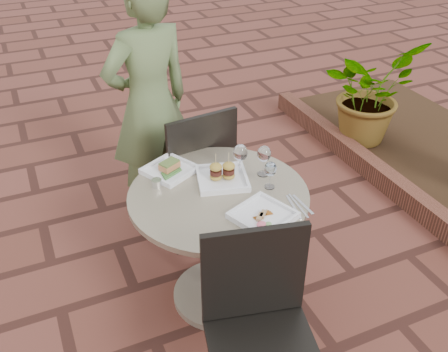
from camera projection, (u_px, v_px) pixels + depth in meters
name	position (u px, v px, depth m)	size (l,w,h in m)	color
ground	(200.00, 268.00, 3.06)	(60.00, 60.00, 0.00)	brown
cafe_table	(219.00, 231.00, 2.60)	(0.90, 0.90, 0.73)	gray
chair_far	(195.00, 165.00, 3.02)	(0.49, 0.49, 0.93)	black
chair_near	(259.00, 318.00, 2.04)	(0.53, 0.53, 0.93)	black
diner	(150.00, 105.00, 3.11)	(0.60, 0.39, 1.63)	#516537
plate_salmon	(170.00, 169.00, 2.62)	(0.31, 0.31, 0.06)	white
plate_sliders	(222.00, 176.00, 2.54)	(0.31, 0.31, 0.16)	white
plate_tuna	(263.00, 215.00, 2.29)	(0.32, 0.32, 0.03)	white
wine_glass_right	(270.00, 170.00, 2.45)	(0.06, 0.06, 0.15)	white
wine_glass_mid	(240.00, 154.00, 2.54)	(0.07, 0.07, 0.17)	white
wine_glass_far	(264.00, 155.00, 2.54)	(0.07, 0.07, 0.17)	white
steel_ramekin	(157.00, 183.00, 2.50)	(0.05, 0.05, 0.04)	silver
cutlery_set	(298.00, 206.00, 2.37)	(0.09, 0.20, 0.00)	silver
planter_curb	(381.00, 176.00, 3.79)	(0.12, 3.00, 0.15)	brown
potted_plant_a	(369.00, 92.00, 4.09)	(0.76, 0.66, 0.84)	#33662D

